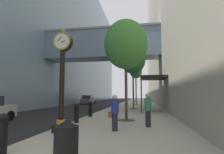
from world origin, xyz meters
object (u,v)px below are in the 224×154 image
Objects in this scene: bollard_nearest at (2,133)px; bollard_fourth at (90,109)px; street_clock at (62,74)px; pedestrian_walking at (115,112)px; street_tree_near at (126,45)px; car_grey_near at (88,100)px; street_tree_mid_near at (133,60)px; street_tree_mid_far at (136,72)px; pedestrian_by_clock at (148,109)px; trash_bin at (66,144)px; bollard_third at (77,113)px.

bollard_nearest and bollard_fourth have the same top height.
street_clock is 2.83× the size of pedestrian_walking.
street_tree_near is 1.44× the size of car_grey_near.
pedestrian_walking is (-0.21, -3.32, -3.97)m from street_tree_near.
street_tree_mid_far is (0.00, 8.86, -0.28)m from street_tree_mid_near.
street_tree_mid_far is 3.88× the size of pedestrian_by_clock.
trash_bin is (2.10, -0.64, -0.03)m from bollard_nearest.
bollard_fourth is at bearing 103.33° from trash_bin.
street_clock is at bearing -162.97° from pedestrian_walking.
bollard_third is at bearing -90.00° from bollard_fourth.
street_tree_near is (2.71, 1.42, 4.23)m from bollard_third.
street_clock is at bearing -121.22° from street_tree_near.
street_tree_mid_near reaches higher than trash_bin.
pedestrian_walking is at bearing -37.36° from bollard_third.
street_clock is 5.23m from street_tree_near.
street_clock is 25.25m from car_grey_near.
street_tree_mid_far is 21.51m from pedestrian_walking.
street_tree_mid_far is (-0.00, 17.72, 0.45)m from street_tree_near.
street_tree_near is at bearing 121.26° from pedestrian_by_clock.
bollard_nearest is 25.21m from street_tree_mid_far.
pedestrian_by_clock is (3.97, 4.82, 0.31)m from bollard_nearest.
bollard_third is 19.89m from street_tree_mid_far.
pedestrian_walking is (2.21, 0.68, -1.64)m from street_clock.
street_tree_mid_far is 1.44× the size of car_grey_near.
street_tree_near is at bearing 27.66° from bollard_third.
pedestrian_by_clock is at bearing 27.42° from street_clock.
bollard_fourth is at bearing 153.99° from street_tree_near.
pedestrian_by_clock is at bearing -86.34° from street_tree_mid_far.
bollard_fourth is 5.28m from pedestrian_walking.
bollard_fourth is 5.24m from pedestrian_by_clock.
street_clock is 0.63× the size of street_tree_mid_near.
car_grey_near is (-8.59, 23.69, -0.19)m from pedestrian_walking.
bollard_third is 0.68× the size of pedestrian_walking.
bollard_third is at bearing -152.34° from street_tree_near.
bollard_third is (-0.28, 2.58, -1.90)m from street_clock.
bollard_nearest is 0.65× the size of pedestrian_by_clock.
car_grey_near is at bearing 107.74° from bollard_fourth.
bollard_fourth is at bearing 139.39° from pedestrian_by_clock.
street_tree_mid_near is at bearing 88.99° from pedestrian_walking.
pedestrian_by_clock is at bearing -9.51° from bollard_third.
street_tree_near reaches higher than bollard_nearest.
street_tree_mid_far is at bearing 83.63° from street_clock.
bollard_fourth is 0.15× the size of street_tree_mid_near.
pedestrian_by_clock is (1.48, 1.24, 0.05)m from pedestrian_walking.
bollard_third is 22.62m from car_grey_near.
bollard_third reaches higher than trash_bin.
bollard_fourth reaches higher than trash_bin.
pedestrian_walking reaches higher than bollard_nearest.
car_grey_near reaches higher than bollard_nearest.
street_tree_mid_near reaches higher than street_tree_mid_far.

